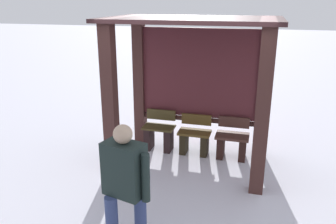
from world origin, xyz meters
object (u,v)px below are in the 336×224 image
object	(u,v)px
bench_right_inside	(232,143)
person_walking	(125,181)
bus_shelter	(194,68)
bench_left_inside	(159,134)
bench_center_inside	(195,139)

from	to	relation	value
bench_right_inside	person_walking	size ratio (longest dim) A/B	0.47
bus_shelter	bench_left_inside	bearing A→B (deg)	163.67
bench_left_inside	person_walking	distance (m)	2.92
bench_left_inside	bench_center_inside	distance (m)	0.69
person_walking	bus_shelter	bearing A→B (deg)	85.19
bench_center_inside	person_walking	bearing A→B (deg)	-94.46
bench_right_inside	person_walking	world-z (taller)	person_walking
bus_shelter	bench_right_inside	size ratio (longest dim) A/B	3.76
bus_shelter	bench_center_inside	world-z (taller)	bus_shelter
bench_left_inside	bench_right_inside	size ratio (longest dim) A/B	1.04
bus_shelter	bench_left_inside	size ratio (longest dim) A/B	3.63
bus_shelter	bench_left_inside	xyz separation A→B (m)	(-0.69, 0.20, -1.36)
person_walking	bench_right_inside	bearing A→B (deg)	72.09
bench_center_inside	bench_right_inside	distance (m)	0.69
bench_left_inside	bench_right_inside	xyz separation A→B (m)	(1.38, 0.00, -0.01)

